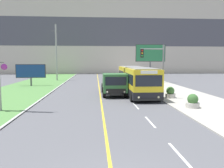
# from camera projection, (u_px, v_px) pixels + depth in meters

# --- Properties ---
(apartment_block_background) EXTENTS (80.00, 8.04, 21.87)m
(apartment_block_background) POSITION_uv_depth(u_px,v_px,m) (97.00, 35.00, 63.38)
(apartment_block_background) COLOR beige
(apartment_block_background) RESTS_ON ground_plane
(city_bus) EXTENTS (2.74, 11.47, 2.95)m
(city_bus) POSITION_uv_depth(u_px,v_px,m) (136.00, 80.00, 23.84)
(city_bus) COLOR yellow
(city_bus) RESTS_ON ground_plane
(dump_truck) EXTENTS (2.45, 6.38, 2.35)m
(dump_truck) POSITION_uv_depth(u_px,v_px,m) (114.00, 84.00, 22.61)
(dump_truck) COLOR black
(dump_truck) RESTS_ON ground_plane
(utility_pole_far) EXTENTS (1.80, 0.28, 10.20)m
(utility_pole_far) POSITION_uv_depth(u_px,v_px,m) (56.00, 52.00, 39.88)
(utility_pole_far) COLOR #9E9E99
(utility_pole_far) RESTS_ON ground_plane
(traffic_light_mast) EXTENTS (2.28, 0.32, 5.13)m
(traffic_light_mast) POSITION_uv_depth(u_px,v_px,m) (156.00, 64.00, 20.54)
(traffic_light_mast) COLOR slate
(traffic_light_mast) RESTS_ON ground_plane
(billboard_large) EXTENTS (4.92, 0.24, 6.28)m
(billboard_large) POSITION_uv_depth(u_px,v_px,m) (150.00, 54.00, 35.70)
(billboard_large) COLOR #59595B
(billboard_large) RESTS_ON ground_plane
(billboard_small) EXTENTS (4.21, 0.24, 3.14)m
(billboard_small) POSITION_uv_depth(u_px,v_px,m) (31.00, 71.00, 31.41)
(billboard_small) COLOR #59595B
(billboard_small) RESTS_ON ground_plane
(planter_round_near) EXTENTS (1.01, 1.01, 1.05)m
(planter_round_near) POSITION_uv_depth(u_px,v_px,m) (193.00, 102.00, 16.59)
(planter_round_near) COLOR #B7B2A8
(planter_round_near) RESTS_ON sidewalk_right
(planter_round_second) EXTENTS (0.99, 0.99, 1.06)m
(planter_round_second) POSITION_uv_depth(u_px,v_px,m) (170.00, 93.00, 21.08)
(planter_round_second) COLOR #B7B2A8
(planter_round_second) RESTS_ON sidewalk_right
(planter_round_third) EXTENTS (1.08, 1.08, 1.10)m
(planter_round_third) POSITION_uv_depth(u_px,v_px,m) (159.00, 87.00, 25.59)
(planter_round_third) COLOR #B7B2A8
(planter_round_third) RESTS_ON sidewalk_right
(planter_round_far) EXTENTS (1.02, 1.02, 1.09)m
(planter_round_far) POSITION_uv_depth(u_px,v_px,m) (149.00, 83.00, 30.09)
(planter_round_far) COLOR #B7B2A8
(planter_round_far) RESTS_ON sidewalk_right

